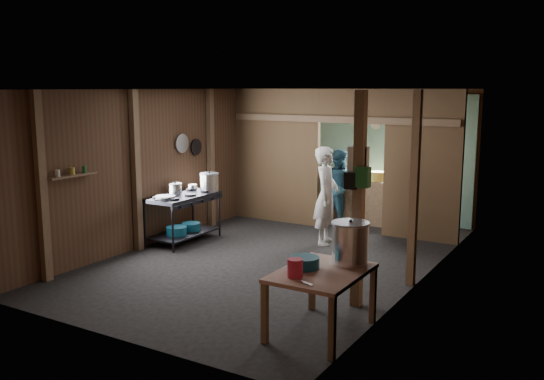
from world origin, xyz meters
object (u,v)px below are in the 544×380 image
Objects in this scene: prep_table at (321,302)px; cook at (326,196)px; stock_pot at (350,244)px; yellow_tub at (377,176)px; gas_range at (184,218)px; pink_bucket at (295,268)px; stove_pot_large at (209,183)px.

cook is (-1.55, 3.35, 0.48)m from prep_table.
yellow_tub is (-1.49, 4.79, 0.02)m from stock_pot.
gas_range reaches higher than prep_table.
pink_bucket reaches higher than prep_table.
stove_pot_large is (0.17, 0.53, 0.56)m from gas_range.
stock_pot is at bearing -72.69° from yellow_tub.
pink_bucket is at bearing -77.79° from yellow_tub.
stove_pot_large is at bearing 137.73° from pink_bucket.
pink_bucket is (-0.30, -0.73, -0.13)m from stock_pot.
gas_range is 4.30m from stock_pot.
cook is (-1.40, 3.68, 0.04)m from pink_bucket.
stove_pot_large is 1.75× the size of pink_bucket.
gas_range is 2.47m from cook.
cook reaches higher than stock_pot.
gas_range is 4.09× the size of stove_pot_large.
cook is at bearing 27.48° from gas_range.
cook reaches higher than yellow_tub.
stock_pot reaches higher than prep_table.
stove_pot_large is at bearing 142.10° from prep_table.
yellow_tub is 1.85m from cook.
cook reaches higher than prep_table.
yellow_tub reaches higher than gas_range.
stock_pot is (3.69, -2.36, -0.05)m from stove_pot_large.
cook is at bearing 16.58° from stove_pot_large.
pink_bucket is 0.12× the size of cook.
stove_pot_large is at bearing 147.43° from stock_pot.
pink_bucket is (3.56, -2.55, 0.38)m from gas_range.
stove_pot_large is 0.69× the size of stock_pot.
stock_pot is at bearing -161.74° from cook.
stock_pot is 1.54× the size of yellow_tub.
cook is at bearing -96.39° from yellow_tub.
pink_bucket is at bearing -42.27° from stove_pot_large.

